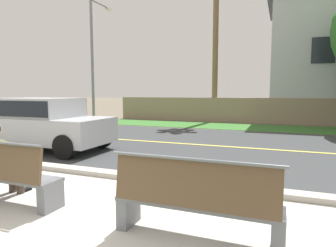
{
  "coord_description": "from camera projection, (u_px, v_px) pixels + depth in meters",
  "views": [
    {
      "loc": [
        2.41,
        -2.61,
        1.71
      ],
      "look_at": [
        0.01,
        3.56,
        1.0
      ],
      "focal_mm": 31.22,
      "sensor_mm": 36.0,
      "label": 1
    }
  ],
  "objects": [
    {
      "name": "car_silver_far",
      "position": [
        40.0,
        121.0,
        8.74
      ],
      "size": [
        4.3,
        1.86,
        1.54
      ],
      "color": "#B2B5BC",
      "rests_on": "ground_plane"
    },
    {
      "name": "road_centre_line",
      "position": [
        200.0,
        145.0,
        9.49
      ],
      "size": [
        48.0,
        0.14,
        0.01
      ],
      "primitive_type": "cube",
      "color": "#E0CC4C",
      "rests_on": "ground_plane"
    },
    {
      "name": "garden_wall",
      "position": [
        223.0,
        110.0,
        16.85
      ],
      "size": [
        13.0,
        0.36,
        1.4
      ],
      "primitive_type": "cube",
      "color": "gray",
      "rests_on": "ground_plane"
    },
    {
      "name": "curb_edge",
      "position": [
        145.0,
        178.0,
        5.64
      ],
      "size": [
        44.0,
        0.3,
        0.11
      ],
      "primitive_type": "cube",
      "color": "#ADA89E",
      "rests_on": "ground_plane"
    },
    {
      "name": "bench_left",
      "position": [
        0.0,
        175.0,
        4.43
      ],
      "size": [
        1.94,
        0.48,
        1.01
      ],
      "color": "slate",
      "rests_on": "ground_plane"
    },
    {
      "name": "bench_right",
      "position": [
        195.0,
        202.0,
        3.33
      ],
      "size": [
        1.94,
        0.48,
        1.01
      ],
      "color": "slate",
      "rests_on": "ground_plane"
    },
    {
      "name": "ground_plane",
      "position": [
        211.0,
        138.0,
        10.89
      ],
      "size": [
        140.0,
        140.0,
        0.0
      ],
      "primitive_type": "plane",
      "color": "#665B4C"
    },
    {
      "name": "seated_person_olive",
      "position": [
        0.0,
        158.0,
        4.64
      ],
      "size": [
        0.52,
        0.68,
        1.25
      ],
      "color": "#47382D",
      "rests_on": "ground_plane"
    },
    {
      "name": "far_verge_grass",
      "position": [
        229.0,
        126.0,
        14.64
      ],
      "size": [
        48.0,
        2.8,
        0.02
      ],
      "primitive_type": "cube",
      "color": "#38702D",
      "rests_on": "ground_plane"
    },
    {
      "name": "streetlamp",
      "position": [
        94.0,
        52.0,
        16.83
      ],
      "size": [
        0.24,
        2.1,
        7.09
      ],
      "color": "gray",
      "rests_on": "ground_plane"
    },
    {
      "name": "street_asphalt",
      "position": [
        200.0,
        145.0,
        9.49
      ],
      "size": [
        52.0,
        8.0,
        0.01
      ],
      "primitive_type": "cube",
      "color": "#383A3D",
      "rests_on": "ground_plane"
    },
    {
      "name": "sidewalk_pavement",
      "position": [
        81.0,
        222.0,
        3.84
      ],
      "size": [
        44.0,
        3.6,
        0.01
      ],
      "primitive_type": "cube",
      "color": "#B7B2A8",
      "rests_on": "ground_plane"
    }
  ]
}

